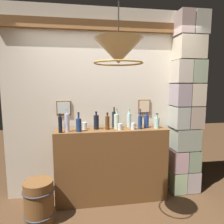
% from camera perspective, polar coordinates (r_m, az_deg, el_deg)
% --- Properties ---
extents(panelled_rear_partition, '(3.05, 0.15, 2.80)m').
position_cam_1_polar(panelled_rear_partition, '(3.13, -0.92, 3.45)').
color(panelled_rear_partition, beige).
rests_on(panelled_rear_partition, ground).
extents(stone_pillar, '(0.45, 0.38, 2.73)m').
position_cam_1_polar(stone_pillar, '(3.36, 19.78, 1.59)').
color(stone_pillar, '#B0C997').
rests_on(stone_pillar, ground).
extents(bar_shelf_unit, '(1.59, 0.38, 1.07)m').
position_cam_1_polar(bar_shelf_unit, '(3.09, -0.15, -14.41)').
color(bar_shelf_unit, brown).
rests_on(bar_shelf_unit, ground).
extents(liquor_bottle_vodka, '(0.07, 0.07, 0.25)m').
position_cam_1_polar(liquor_bottle_vodka, '(2.90, -4.40, -2.80)').
color(liquor_bottle_vodka, black).
rests_on(liquor_bottle_vodka, bar_shelf_unit).
extents(liquor_bottle_mezcal, '(0.07, 0.07, 0.24)m').
position_cam_1_polar(liquor_bottle_mezcal, '(3.03, 9.57, -2.57)').
color(liquor_bottle_mezcal, navy).
rests_on(liquor_bottle_mezcal, bar_shelf_unit).
extents(liquor_bottle_scotch, '(0.08, 0.08, 0.22)m').
position_cam_1_polar(liquor_bottle_scotch, '(3.03, 12.36, -2.88)').
color(liquor_bottle_scotch, '#A6D1CB').
rests_on(liquor_bottle_scotch, bar_shelf_unit).
extents(liquor_bottle_sherry, '(0.05, 0.05, 0.27)m').
position_cam_1_polar(liquor_bottle_sherry, '(2.77, -14.22, -3.38)').
color(liquor_bottle_sherry, black).
rests_on(liquor_bottle_sherry, bar_shelf_unit).
extents(liquor_bottle_brandy, '(0.06, 0.06, 0.24)m').
position_cam_1_polar(liquor_bottle_brandy, '(2.87, -1.29, -2.94)').
color(liquor_bottle_brandy, '#5B3316').
rests_on(liquor_bottle_brandy, bar_shelf_unit).
extents(liquor_bottle_gin, '(0.06, 0.06, 0.32)m').
position_cam_1_polar(liquor_bottle_gin, '(2.79, -12.40, -2.90)').
color(liquor_bottle_gin, silver).
rests_on(liquor_bottle_gin, bar_shelf_unit).
extents(liquor_bottle_tequila, '(0.07, 0.07, 0.26)m').
position_cam_1_polar(liquor_bottle_tequila, '(2.78, -9.25, -3.50)').
color(liquor_bottle_tequila, navy).
rests_on(liquor_bottle_tequila, bar_shelf_unit).
extents(liquor_bottle_port, '(0.08, 0.08, 0.29)m').
position_cam_1_polar(liquor_bottle_port, '(2.93, 1.27, -2.52)').
color(liquor_bottle_port, silver).
rests_on(liquor_bottle_port, bar_shelf_unit).
extents(liquor_bottle_whiskey, '(0.06, 0.06, 0.30)m').
position_cam_1_polar(liquor_bottle_whiskey, '(3.03, 0.58, -2.00)').
color(liquor_bottle_whiskey, black).
rests_on(liquor_bottle_whiskey, bar_shelf_unit).
extents(liquor_bottle_amaro, '(0.06, 0.06, 0.29)m').
position_cam_1_polar(liquor_bottle_amaro, '(2.93, 7.82, -2.72)').
color(liquor_bottle_amaro, navy).
rests_on(liquor_bottle_amaro, bar_shelf_unit).
extents(liquor_bottle_bourbon, '(0.06, 0.06, 0.27)m').
position_cam_1_polar(liquor_bottle_bourbon, '(3.06, 4.79, -2.12)').
color(liquor_bottle_bourbon, silver).
rests_on(liquor_bottle_bourbon, bar_shelf_unit).
extents(glass_tumbler_rocks, '(0.06, 0.06, 0.09)m').
position_cam_1_polar(glass_tumbler_rocks, '(2.86, 2.26, -4.12)').
color(glass_tumbler_rocks, silver).
rests_on(glass_tumbler_rocks, bar_shelf_unit).
extents(glass_tumbler_highball, '(0.06, 0.06, 0.09)m').
position_cam_1_polar(glass_tumbler_highball, '(2.90, 5.93, -3.96)').
color(glass_tumbler_highball, silver).
rests_on(glass_tumbler_highball, bar_shelf_unit).
extents(glass_tumbler_shot, '(0.06, 0.06, 0.10)m').
position_cam_1_polar(glass_tumbler_shot, '(2.92, -7.59, -3.84)').
color(glass_tumbler_shot, silver).
rests_on(glass_tumbler_shot, bar_shelf_unit).
extents(pendant_lamp, '(0.46, 0.46, 0.55)m').
position_cam_1_polar(pendant_lamp, '(1.96, 1.79, 16.38)').
color(pendant_lamp, beige).
extents(wooden_barrel, '(0.38, 0.38, 0.54)m').
position_cam_1_polar(wooden_barrel, '(2.88, -19.63, -22.50)').
color(wooden_barrel, brown).
rests_on(wooden_barrel, ground).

